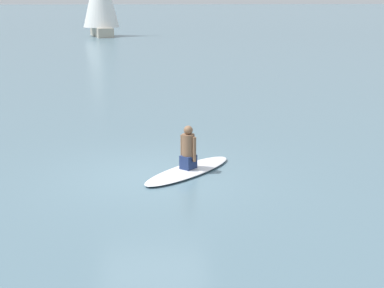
# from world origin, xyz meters

# --- Properties ---
(ground_plane) EXTENTS (400.00, 400.00, 0.00)m
(ground_plane) POSITION_xyz_m (0.00, 0.00, 0.00)
(ground_plane) COLOR slate
(surfboard) EXTENTS (2.49, 2.67, 0.10)m
(surfboard) POSITION_xyz_m (-0.82, -0.22, 0.05)
(surfboard) COLOR white
(surfboard) RESTS_ON ground
(person_paddler) EXTENTS (0.42, 0.43, 1.01)m
(person_paddler) POSITION_xyz_m (-0.82, -0.22, 0.56)
(person_paddler) COLOR navy
(person_paddler) RESTS_ON surfboard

